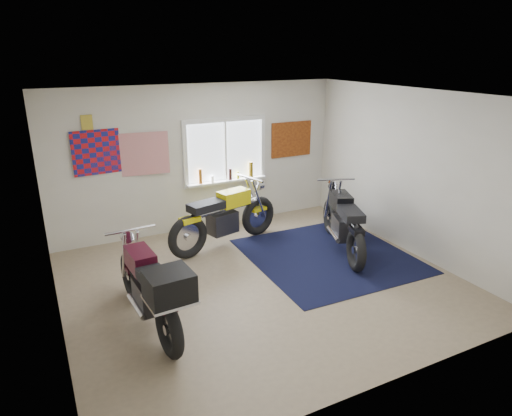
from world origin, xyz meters
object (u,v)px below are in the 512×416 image
maroon_tourer (151,289)px  black_chrome_bike (343,223)px  yellow_triumph (224,218)px  navy_rug (328,256)px

maroon_tourer → black_chrome_bike: bearing=-79.5°
yellow_triumph → black_chrome_bike: bearing=-47.2°
navy_rug → maroon_tourer: maroon_tourer is taller
black_chrome_bike → navy_rug: bearing=127.0°
navy_rug → black_chrome_bike: (0.34, 0.10, 0.49)m
navy_rug → black_chrome_bike: 0.60m
yellow_triumph → black_chrome_bike: 2.02m
navy_rug → maroon_tourer: (-3.15, -0.79, 0.56)m
yellow_triumph → maroon_tourer: size_ratio=1.03×
navy_rug → yellow_triumph: (-1.36, 1.19, 0.50)m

